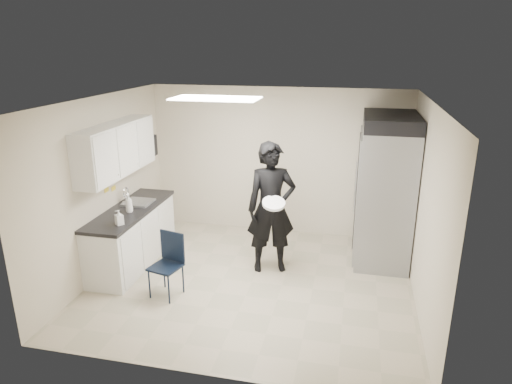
% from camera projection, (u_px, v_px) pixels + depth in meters
% --- Properties ---
extents(floor, '(4.50, 4.50, 0.00)m').
position_uv_depth(floor, '(252.00, 282.00, 6.61)').
color(floor, tan).
rests_on(floor, ground).
extents(ceiling, '(4.50, 4.50, 0.00)m').
position_uv_depth(ceiling, '(251.00, 101.00, 5.80)').
color(ceiling, white).
rests_on(ceiling, back_wall).
extents(back_wall, '(4.50, 0.00, 4.50)m').
position_uv_depth(back_wall, '(277.00, 162.00, 8.06)').
color(back_wall, '#BFB49D').
rests_on(back_wall, floor).
extents(left_wall, '(0.00, 4.00, 4.00)m').
position_uv_depth(left_wall, '(102.00, 187.00, 6.67)').
color(left_wall, '#BFB49D').
rests_on(left_wall, floor).
extents(right_wall, '(0.00, 4.00, 4.00)m').
position_uv_depth(right_wall, '(426.00, 210.00, 5.74)').
color(right_wall, '#BFB49D').
rests_on(right_wall, floor).
extents(ceiling_panel, '(1.20, 0.60, 0.02)m').
position_uv_depth(ceiling_panel, '(216.00, 98.00, 6.30)').
color(ceiling_panel, white).
rests_on(ceiling_panel, ceiling).
extents(lower_counter, '(0.60, 1.90, 0.86)m').
position_uv_depth(lower_counter, '(132.00, 238.00, 7.06)').
color(lower_counter, silver).
rests_on(lower_counter, floor).
extents(countertop, '(0.64, 1.95, 0.05)m').
position_uv_depth(countertop, '(130.00, 210.00, 6.92)').
color(countertop, black).
rests_on(countertop, lower_counter).
extents(sink, '(0.42, 0.40, 0.14)m').
position_uv_depth(sink, '(139.00, 206.00, 7.15)').
color(sink, gray).
rests_on(sink, countertop).
extents(faucet, '(0.02, 0.02, 0.24)m').
position_uv_depth(faucet, '(126.00, 196.00, 7.15)').
color(faucet, silver).
rests_on(faucet, countertop).
extents(upper_cabinets, '(0.35, 1.80, 0.75)m').
position_uv_depth(upper_cabinets, '(116.00, 149.00, 6.65)').
color(upper_cabinets, silver).
rests_on(upper_cabinets, left_wall).
extents(towel_dispenser, '(0.22, 0.30, 0.35)m').
position_uv_depth(towel_dispenser, '(148.00, 146.00, 7.80)').
color(towel_dispenser, black).
rests_on(towel_dispenser, left_wall).
extents(notice_sticker_left, '(0.00, 0.12, 0.07)m').
position_uv_depth(notice_sticker_left, '(107.00, 190.00, 6.78)').
color(notice_sticker_left, yellow).
rests_on(notice_sticker_left, left_wall).
extents(notice_sticker_right, '(0.00, 0.12, 0.07)m').
position_uv_depth(notice_sticker_right, '(114.00, 188.00, 6.98)').
color(notice_sticker_right, yellow).
rests_on(notice_sticker_right, left_wall).
extents(commercial_fridge, '(0.80, 1.35, 2.10)m').
position_uv_depth(commercial_fridge, '(385.00, 195.00, 7.09)').
color(commercial_fridge, gray).
rests_on(commercial_fridge, floor).
extents(fridge_compressor, '(0.80, 1.35, 0.20)m').
position_uv_depth(fridge_compressor, '(392.00, 121.00, 6.73)').
color(fridge_compressor, black).
rests_on(fridge_compressor, commercial_fridge).
extents(folding_chair, '(0.46, 0.46, 0.85)m').
position_uv_depth(folding_chair, '(165.00, 267.00, 6.14)').
color(folding_chair, black).
rests_on(folding_chair, floor).
extents(man_tuxedo, '(0.84, 0.68, 1.97)m').
position_uv_depth(man_tuxedo, '(271.00, 208.00, 6.71)').
color(man_tuxedo, black).
rests_on(man_tuxedo, floor).
extents(bucket_lid, '(0.41, 0.41, 0.04)m').
position_uv_depth(bucket_lid, '(274.00, 203.00, 6.42)').
color(bucket_lid, white).
rests_on(bucket_lid, man_tuxedo).
extents(soap_bottle_a, '(0.13, 0.13, 0.27)m').
position_uv_depth(soap_bottle_a, '(129.00, 203.00, 6.72)').
color(soap_bottle_a, silver).
rests_on(soap_bottle_a, countertop).
extents(soap_bottle_b, '(0.14, 0.14, 0.21)m').
position_uv_depth(soap_bottle_b, '(119.00, 217.00, 6.27)').
color(soap_bottle_b, '#AFB1BB').
rests_on(soap_bottle_b, countertop).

